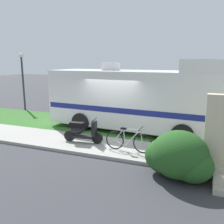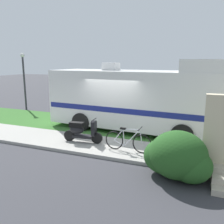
# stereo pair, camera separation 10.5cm
# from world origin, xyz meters

# --- Properties ---
(ground_plane) EXTENTS (80.00, 80.00, 0.00)m
(ground_plane) POSITION_xyz_m (0.00, 0.00, 0.00)
(ground_plane) COLOR #38383D
(sidewalk) EXTENTS (24.00, 2.00, 0.12)m
(sidewalk) POSITION_xyz_m (0.00, -1.20, 0.06)
(sidewalk) COLOR #9E9B93
(sidewalk) RESTS_ON ground
(grass_strip) EXTENTS (24.00, 3.40, 0.08)m
(grass_strip) POSITION_xyz_m (0.00, 1.50, 0.04)
(grass_strip) COLOR #336628
(grass_strip) RESTS_ON ground
(motorhome_rv) EXTENTS (8.11, 2.99, 3.35)m
(motorhome_rv) POSITION_xyz_m (0.82, 1.46, 1.58)
(motorhome_rv) COLOR silver
(motorhome_rv) RESTS_ON ground
(scooter) EXTENTS (1.61, 0.51, 0.97)m
(scooter) POSITION_xyz_m (-0.64, -1.20, 0.58)
(scooter) COLOR black
(scooter) RESTS_ON ground
(bicycle) EXTENTS (1.72, 0.52, 0.90)m
(bicycle) POSITION_xyz_m (1.37, -1.46, 0.50)
(bicycle) COLOR black
(bicycle) RESTS_ON ground
(pickup_truck_near) EXTENTS (5.37, 2.37, 1.71)m
(pickup_truck_near) POSITION_xyz_m (4.23, 6.06, 0.92)
(pickup_truck_near) COLOR #B7B29E
(pickup_truck_near) RESTS_ON ground
(bush_by_porch) EXTENTS (1.93, 1.45, 1.37)m
(bush_by_porch) POSITION_xyz_m (3.21, -2.68, 0.65)
(bush_by_porch) COLOR #23511E
(bush_by_porch) RESTS_ON ground
(street_lamp_post) EXTENTS (0.28, 0.28, 3.79)m
(street_lamp_post) POSITION_xyz_m (-7.58, 3.60, 2.33)
(street_lamp_post) COLOR #333338
(street_lamp_post) RESTS_ON ground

